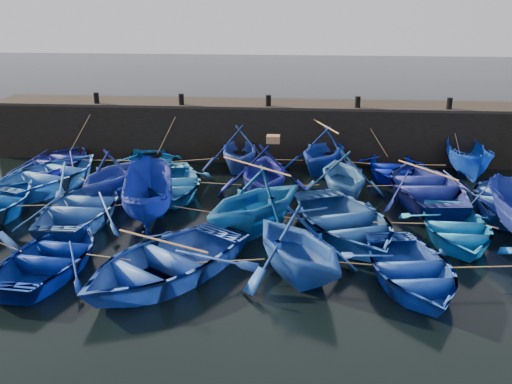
{
  "coord_description": "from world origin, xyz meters",
  "views": [
    {
      "loc": [
        1.69,
        -16.03,
        7.38
      ],
      "look_at": [
        0.0,
        3.2,
        0.7
      ],
      "focal_mm": 40.0,
      "sensor_mm": 36.0,
      "label": 1
    }
  ],
  "objects": [
    {
      "name": "bollard_0",
      "position": [
        -8.0,
        9.6,
        2.87
      ],
      "size": [
        0.24,
        0.24,
        0.5
      ],
      "primitive_type": "cylinder",
      "color": "black",
      "rests_on": "quay_top"
    },
    {
      "name": "boat_3",
      "position": [
        2.53,
        8.04,
        1.03
      ],
      "size": [
        4.49,
        4.82,
        2.07
      ],
      "primitive_type": "imported",
      "rotation": [
        0.0,
        0.0,
        -0.33
      ],
      "color": "navy",
      "rests_on": "ground"
    },
    {
      "name": "boat_17",
      "position": [
        3.02,
        1.02,
        0.57
      ],
      "size": [
        5.63,
        6.55,
        1.14
      ],
      "primitive_type": "imported",
      "rotation": [
        0.0,
        0.0,
        0.36
      ],
      "color": "navy",
      "rests_on": "ground"
    },
    {
      "name": "quay_wall",
      "position": [
        0.0,
        10.5,
        1.25
      ],
      "size": [
        26.0,
        2.5,
        2.5
      ],
      "primitive_type": "cube",
      "color": "black",
      "rests_on": "ground"
    },
    {
      "name": "boat_16",
      "position": [
        0.16,
        1.24,
        1.11
      ],
      "size": [
        5.49,
        5.58,
        2.22
      ],
      "primitive_type": "imported",
      "rotation": [
        0.0,
        0.0,
        -0.68
      ],
      "color": "#0D5190",
      "rests_on": "ground"
    },
    {
      "name": "bollard_2",
      "position": [
        0.0,
        9.6,
        2.87
      ],
      "size": [
        0.24,
        0.24,
        0.5
      ],
      "primitive_type": "cylinder",
      "color": "black",
      "rests_on": "quay_top"
    },
    {
      "name": "boat_5",
      "position": [
        8.61,
        7.81,
        0.8
      ],
      "size": [
        1.68,
        4.19,
        1.6
      ],
      "primitive_type": "imported",
      "rotation": [
        0.0,
        0.0,
        -0.03
      ],
      "color": "#0A36B4",
      "rests_on": "ground"
    },
    {
      "name": "bollard_4",
      "position": [
        8.0,
        9.6,
        2.87
      ],
      "size": [
        0.24,
        0.24,
        0.5
      ],
      "primitive_type": "cylinder",
      "color": "black",
      "rests_on": "quay_top"
    },
    {
      "name": "boat_7",
      "position": [
        -5.54,
        4.06,
        0.99
      ],
      "size": [
        4.08,
        4.45,
        1.97
      ],
      "primitive_type": "imported",
      "rotation": [
        0.0,
        0.0,
        2.88
      ],
      "color": "navy",
      "rests_on": "ground"
    },
    {
      "name": "boat_14",
      "position": [
        -5.84,
        1.69,
        0.52
      ],
      "size": [
        3.61,
        5.04,
        1.04
      ],
      "primitive_type": "imported",
      "rotation": [
        0.0,
        0.0,
        3.15
      ],
      "color": "#254E97",
      "rests_on": "ground"
    },
    {
      "name": "bollard_1",
      "position": [
        -4.0,
        9.6,
        2.87
      ],
      "size": [
        0.24,
        0.24,
        0.5
      ],
      "primitive_type": "cylinder",
      "color": "black",
      "rests_on": "quay_top"
    },
    {
      "name": "boat_8",
      "position": [
        -3.42,
        4.6,
        0.5
      ],
      "size": [
        4.56,
        5.53,
        1.0
      ],
      "primitive_type": "imported",
      "rotation": [
        0.0,
        0.0,
        0.26
      ],
      "color": "blue",
      "rests_on": "ground"
    },
    {
      "name": "bollard_3",
      "position": [
        4.0,
        9.6,
        2.87
      ],
      "size": [
        0.24,
        0.24,
        0.5
      ],
      "primitive_type": "cylinder",
      "color": "black",
      "rests_on": "quay_top"
    },
    {
      "name": "quay_top",
      "position": [
        0.0,
        10.5,
        2.56
      ],
      "size": [
        26.0,
        2.5,
        0.12
      ],
      "primitive_type": "cube",
      "color": "black",
      "rests_on": "quay_wall"
    },
    {
      "name": "boat_22",
      "position": [
        -2.05,
        -2.33,
        0.56
      ],
      "size": [
        6.28,
        6.67,
        1.12
      ],
      "primitive_type": "imported",
      "rotation": [
        0.0,
        0.0,
        -0.61
      ],
      "color": "#2149B5",
      "rests_on": "ground"
    },
    {
      "name": "loose_oars",
      "position": [
        1.74,
        2.96,
        1.67
      ],
      "size": [
        10.6,
        12.45,
        1.16
      ],
      "color": "#99724C",
      "rests_on": "ground"
    },
    {
      "name": "boat_12",
      "position": [
        8.99,
        3.98,
        0.5
      ],
      "size": [
        4.27,
        5.37,
        1.0
      ],
      "primitive_type": "imported",
      "rotation": [
        0.0,
        0.0,
        2.96
      ],
      "color": "#22479F",
      "rests_on": "ground"
    },
    {
      "name": "boat_23",
      "position": [
        1.59,
        -1.95,
        1.03
      ],
      "size": [
        4.98,
        5.14,
        2.07
      ],
      "primitive_type": "imported",
      "rotation": [
        0.0,
        0.0,
        0.58
      ],
      "color": "#15419A",
      "rests_on": "ground"
    },
    {
      "name": "boat_18",
      "position": [
        6.52,
        1.06,
        0.46
      ],
      "size": [
        3.23,
        4.46,
        0.91
      ],
      "primitive_type": "imported",
      "rotation": [
        0.0,
        0.0,
        -0.02
      ],
      "color": "#1062B6",
      "rests_on": "ground"
    },
    {
      "name": "boat_15",
      "position": [
        -3.62,
        1.9,
        0.88
      ],
      "size": [
        2.66,
        4.81,
        1.76
      ],
      "primitive_type": "imported",
      "rotation": [
        0.0,
        0.0,
        3.36
      ],
      "color": "navy",
      "rests_on": "ground"
    },
    {
      "name": "boat_2",
      "position": [
        -1.17,
        8.05,
        1.01
      ],
      "size": [
        3.75,
        4.22,
        2.02
      ],
      "primitive_type": "imported",
      "rotation": [
        0.0,
        0.0,
        0.12
      ],
      "color": "navy",
      "rests_on": "ground"
    },
    {
      "name": "boat_6",
      "position": [
        -8.43,
        5.08,
        0.57
      ],
      "size": [
        5.38,
        6.39,
        1.13
      ],
      "primitive_type": "imported",
      "rotation": [
        0.0,
        0.0,
        2.84
      ],
      "color": "blue",
      "rests_on": "ground"
    },
    {
      "name": "mooring_ropes",
      "position": [
        -0.01,
        4.86,
        0.87
      ],
      "size": [
        17.73,
        11.87,
        2.1
      ],
      "color": "tan",
      "rests_on": "ground"
    },
    {
      "name": "boat_4",
      "position": [
        5.41,
        7.74,
        0.45
      ],
      "size": [
        3.56,
        4.64,
        0.89
      ],
      "primitive_type": "imported",
      "rotation": [
        0.0,
        0.0,
        -0.12
      ],
      "color": "#000E99",
      "rests_on": "ground"
    },
    {
      "name": "boat_10",
      "position": [
        3.19,
        4.68,
        1.0
      ],
      "size": [
        3.72,
        4.18,
        2.0
      ],
      "primitive_type": "imported",
      "rotation": [
        0.0,
        0.0,
        3.27
      ],
      "color": "#255990",
      "rests_on": "ground"
    },
    {
      "name": "wooden_crate",
      "position": [
        0.53,
        4.4,
        2.37
      ],
      "size": [
        0.49,
        0.43,
        0.27
      ],
      "primitive_type": "cube",
      "color": "brown",
      "rests_on": "boat_9"
    },
    {
      "name": "boat_9",
      "position": [
        0.23,
        4.4,
        1.12
      ],
      "size": [
        3.87,
        4.42,
        2.23
      ],
      "primitive_type": "imported",
      "rotation": [
        0.0,
        0.0,
        3.19
      ],
      "color": "navy",
      "rests_on": "ground"
    },
    {
      "name": "boat_1",
      "position": [
        -4.97,
        7.31,
        0.46
      ],
      "size": [
        4.4,
        5.2,
        0.92
      ],
      "primitive_type": "imported",
      "rotation": [
        0.0,
        0.0,
        0.32
      ],
      "color": "blue",
      "rests_on": "ground"
    },
    {
      "name": "boat_21",
      "position": [
        -5.28,
        -2.06,
        0.46
      ],
      "size": [
        3.57,
        4.73,
        0.93
      ],
      "primitive_type": "imported",
      "rotation": [
        0.0,
        0.0,
        3.06
      ],
      "color": "navy",
      "rests_on": "ground"
    },
    {
      "name": "boat_24",
      "position": [
        4.61,
        -2.04,
        0.47
      ],
      "size": [
        3.95,
        5.01,
        0.94
      ],
      "primitive_type": "imported",
      "rotation": [
        0.0,
        0.0,
        0.17
      ],
      "color": "#143A98",
      "rests_on": "ground"
    },
    {
      "name": "ground",
      "position": [
        0.0,
        0.0,
        0.0
      ],
      "size": [
        120.0,
        120.0,
        0.0
      ],
      "primitive_type": "plane",
      "color": "black",
      "rests_on": "ground"
    },
    {
      "name": "boat_0",
      "position": [
        -9.07,
        7.26,
        0.48
      ],
      "size": [
        3.78,
        4.94,
        0.95
      ],
      "primitive_type": "imported",
      "rotation": [
        0.0,
        0.0,
        3.03
      ],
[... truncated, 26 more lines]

